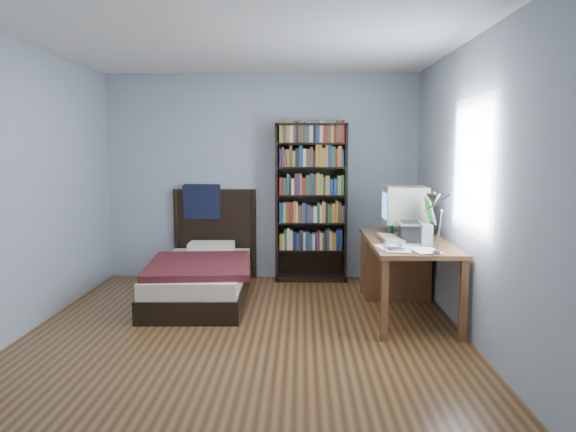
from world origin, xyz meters
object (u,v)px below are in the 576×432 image
(crt_monitor, at_px, (404,207))
(bed, at_px, (203,273))
(soda_can, at_px, (390,231))
(desk, at_px, (398,261))
(keyboard, at_px, (390,238))
(speaker, at_px, (427,235))
(laptop, at_px, (414,228))
(bookshelf, at_px, (311,203))
(desk_lamp, at_px, (434,206))

(crt_monitor, xyz_separation_m, bed, (-2.12, 0.18, -0.75))
(crt_monitor, bearing_deg, soda_can, -126.57)
(desk, relative_size, keyboard, 3.62)
(crt_monitor, relative_size, speaker, 2.51)
(laptop, bearing_deg, bookshelf, 123.49)
(laptop, height_order, soda_can, laptop)
(bookshelf, bearing_deg, speaker, -60.29)
(desk_lamp, height_order, bookshelf, bookshelf)
(soda_can, distance_m, bookshelf, 1.44)
(keyboard, xyz_separation_m, bookshelf, (-0.73, 1.43, 0.20))
(desk_lamp, distance_m, keyboard, 1.15)
(desk, distance_m, bed, 2.09)
(desk_lamp, bearing_deg, bookshelf, 109.64)
(desk, bearing_deg, crt_monitor, -59.75)
(desk_lamp, xyz_separation_m, bookshelf, (-0.89, 2.49, -0.21))
(keyboard, bearing_deg, laptop, -7.03)
(crt_monitor, relative_size, bookshelf, 0.26)
(laptop, height_order, bed, bed)
(speaker, height_order, soda_can, speaker)
(keyboard, bearing_deg, desk, 68.53)
(keyboard, bearing_deg, bookshelf, 114.00)
(soda_can, bearing_deg, desk, 65.39)
(desk_lamp, bearing_deg, soda_can, 95.46)
(laptop, relative_size, keyboard, 0.89)
(desk, bearing_deg, speaker, -83.28)
(desk, distance_m, speaker, 0.94)
(bookshelf, relative_size, bed, 0.92)
(soda_can, bearing_deg, desk_lamp, -84.54)
(crt_monitor, height_order, laptop, crt_monitor)
(desk_lamp, bearing_deg, laptop, 86.48)
(laptop, xyz_separation_m, keyboard, (-0.22, 0.01, -0.10))
(crt_monitor, height_order, desk_lamp, desk_lamp)
(laptop, bearing_deg, bed, 163.27)
(soda_can, relative_size, bed, 0.05)
(keyboard, bearing_deg, speaker, -54.07)
(desk, height_order, laptop, laptop)
(desk_lamp, bearing_deg, keyboard, 98.29)
(desk_lamp, bearing_deg, crt_monitor, 88.07)
(keyboard, distance_m, bookshelf, 1.62)
(laptop, distance_m, bookshelf, 1.73)
(desk, height_order, crt_monitor, crt_monitor)
(keyboard, height_order, soda_can, soda_can)
(crt_monitor, xyz_separation_m, soda_can, (-0.17, -0.23, -0.22))
(bed, bearing_deg, bookshelf, 34.02)
(laptop, relative_size, bed, 0.20)
(laptop, bearing_deg, desk, 95.49)
(soda_can, relative_size, bookshelf, 0.06)
(laptop, distance_m, speaker, 0.32)
(desk_lamp, bearing_deg, desk, 89.49)
(desk_lamp, bearing_deg, bed, 140.77)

